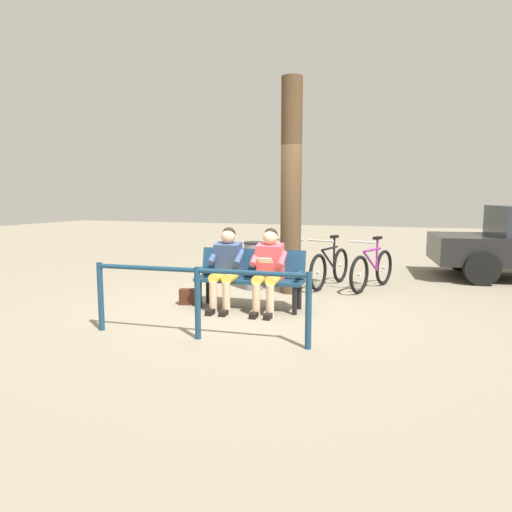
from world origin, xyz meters
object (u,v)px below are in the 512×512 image
Objects in this scene: person_reading at (269,266)px; bicycle_green at (292,265)px; bench at (251,274)px; person_companion at (227,264)px; bicycle_black at (372,269)px; tree_trunk at (291,188)px; litter_bin at (254,266)px; handbag at (189,297)px; bicycle_orange at (330,267)px.

person_reading reaches higher than bicycle_green.
person_companion is (0.31, 0.18, 0.16)m from bench.
bench is at bearing -11.90° from bicycle_green.
bicycle_green is (-0.09, -2.01, -0.15)m from bench.
bicycle_green is (1.48, 0.01, 0.00)m from bicycle_black.
tree_trunk is 4.21× the size of litter_bin.
handbag is 2.50m from tree_trunk.
handbag is at bearing -3.74° from person_reading.
person_reading reaches higher than litter_bin.
person_companion reaches higher than bicycle_black.
person_reading is at bearing 152.70° from bench.
bicycle_green is at bearing -115.81° from handbag.
bench is at bearing -27.30° from person_reading.
bicycle_black is at bearing -134.04° from person_companion.
bicycle_black is (-2.52, -2.17, 0.24)m from handbag.
litter_bin is 0.52× the size of bicycle_orange.
bicycle_green is (-0.40, -2.19, -0.30)m from person_companion.
bicycle_orange is at bearing -120.47° from person_companion.
tree_trunk reaches higher than person_reading.
bicycle_green is at bearing -96.21° from bench.
person_companion is at bearing 68.04° from tree_trunk.
tree_trunk reaches higher than bench.
person_companion reaches higher than bench.
person_reading is (-0.33, 0.14, 0.16)m from bench.
handbag is at bearing -30.35° from bicycle_black.
bench is 1.35m from litter_bin.
litter_bin is at bearing -50.61° from bicycle_black.
handbag is at bearing 69.62° from litter_bin.
litter_bin is at bearing -110.38° from handbag.
bench is 1.01× the size of bicycle_black.
bicycle_orange is (-1.23, -0.74, -0.07)m from litter_bin.
handbag is at bearing 4.80° from bench.
person_companion is 0.85m from handbag.
bicycle_black reaches higher than handbag.
person_reading is at bearing -3.02° from bicycle_green.
person_reading is 2.19m from bicycle_green.
bicycle_green reaches higher than bench.
bench reaches higher than handbag.
bicycle_green is (0.72, 0.01, 0.00)m from bicycle_orange.
tree_trunk is at bearing -105.80° from bench.
tree_trunk is at bearing 176.60° from litter_bin.
person_reading reaches higher than handbag.
bench is 1.04m from handbag.
bicycle_green is (0.18, -0.77, -1.44)m from tree_trunk.
bicycle_orange is 0.72m from bicycle_green.
tree_trunk reaches higher than bicycle_green.
person_reading is at bearing 92.64° from tree_trunk.
tree_trunk is 1.54m from litter_bin.
bicycle_green is at bearing -125.14° from litter_bin.
person_companion is 1.91m from tree_trunk.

